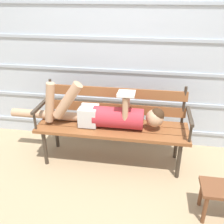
{
  "coord_description": "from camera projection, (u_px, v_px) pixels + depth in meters",
  "views": [
    {
      "loc": [
        0.4,
        -2.41,
        1.84
      ],
      "look_at": [
        0.0,
        0.06,
        0.64
      ],
      "focal_mm": 41.01,
      "sensor_mm": 36.0,
      "label": 1
    }
  ],
  "objects": [
    {
      "name": "park_bench",
      "position": [
        113.0,
        120.0,
        2.9
      ],
      "size": [
        1.69,
        0.49,
        0.89
      ],
      "color": "brown",
      "rests_on": "ground"
    },
    {
      "name": "house_siding",
      "position": [
        119.0,
        55.0,
        3.03
      ],
      "size": [
        5.29,
        0.08,
        2.28
      ],
      "color": "#B2BCC6",
      "rests_on": "ground"
    },
    {
      "name": "reclining_person",
      "position": [
        103.0,
        114.0,
        2.8
      ],
      "size": [
        1.77,
        0.26,
        0.53
      ],
      "color": "#B72D38"
    },
    {
      "name": "footstool",
      "position": [
        224.0,
        194.0,
        2.2
      ],
      "size": [
        0.41,
        0.26,
        0.32
      ],
      "color": "brown",
      "rests_on": "ground"
    },
    {
      "name": "ground_plane",
      "position": [
        111.0,
        163.0,
        3.0
      ],
      "size": [
        12.0,
        12.0,
        0.0
      ],
      "primitive_type": "plane",
      "color": "tan"
    }
  ]
}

